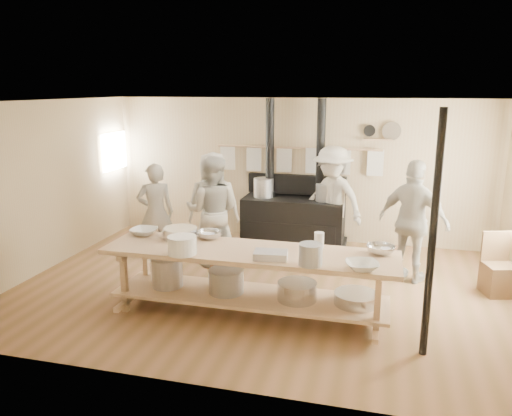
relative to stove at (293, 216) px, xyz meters
The scene contains 23 objects.
ground 2.18m from the stove, 89.82° to the right, with size 7.00×7.00×0.00m, color brown.
room_shell 2.39m from the stove, 89.82° to the right, with size 7.00×7.00×7.00m.
left_opening 3.61m from the stove, behind, with size 0.00×0.90×0.90m.
stove is the anchor object (origin of this frame).
towel_rail 1.08m from the stove, 88.68° to the left, with size 3.00×0.04×0.47m.
back_wall_shelf 2.11m from the stove, 12.13° to the left, with size 0.63×0.14×0.32m.
prep_table 3.02m from the stove, 90.04° to the right, with size 3.60×0.90×0.85m.
support_post 4.11m from the stove, 59.33° to the right, with size 0.08×0.08×2.60m, color black.
cook_far_left 2.48m from the stove, 144.04° to the right, with size 0.59×0.39×1.62m, color #B6B0A1.
cook_left 1.77m from the stove, 126.75° to the right, with size 0.86×0.67×1.76m, color #B6B0A1.
cook_center 1.57m from the stove, 140.05° to the right, with size 0.86×0.56×1.76m, color #B6B0A1.
cook_right 2.42m from the stove, 33.63° to the right, with size 1.05×0.44×1.80m, color #B6B0A1.
cook_by_window 0.85m from the stove, 18.67° to the right, with size 1.18×0.68×1.83m, color #B6B0A1.
chair 3.51m from the stove, 25.73° to the right, with size 0.49×0.49×0.85m.
bowl_white_a 3.16m from the stove, 119.48° to the right, with size 0.35×0.35×0.09m, color white.
bowl_steel_a 2.78m from the stove, 102.96° to the right, with size 0.33×0.33×0.10m, color silver.
bowl_white_b 3.64m from the stove, 67.76° to the right, with size 0.36×0.36×0.09m, color white.
bowl_steel_b 3.19m from the stove, 60.55° to the right, with size 0.34×0.34×0.11m, color silver.
roasting_pan 3.28m from the stove, 84.24° to the right, with size 0.39×0.26×0.09m, color #B2B2B7.
mixing_bowl_large 2.97m from the stove, 109.83° to the right, with size 0.45×0.45×0.14m, color silver.
bucket_galv 3.47m from the stove, 76.49° to the right, with size 0.27×0.27×0.25m, color gray.
deep_bowl_enamel 3.45m from the stove, 102.28° to the right, with size 0.35×0.35×0.22m, color white.
pitcher 2.84m from the stove, 73.17° to the right, with size 0.12×0.12×0.19m, color white.
Camera 1 is at (1.53, -6.47, 2.78)m, focal length 35.00 mm.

